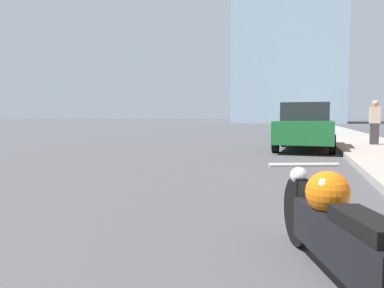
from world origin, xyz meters
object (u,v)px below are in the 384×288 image
Objects in this scene: pedestrian at (375,122)px; parked_car_white at (300,119)px; parked_car_black at (303,122)px; parked_car_yellow at (300,121)px; motorcycle at (341,232)px; parked_car_green at (305,127)px.

parked_car_white is at bearing 94.86° from pedestrian.
parked_car_black reaches higher than parked_car_yellow.
parked_car_green reaches higher than motorcycle.
pedestrian reaches higher than parked_car_green.
parked_car_white is (-0.48, 45.88, 0.48)m from motorcycle.
parked_car_green is 1.16× the size of parked_car_yellow.
parked_car_yellow is at bearing 93.68° from parked_car_green.
parked_car_green is at bearing -90.91° from parked_car_yellow.
pedestrian reaches higher than parked_car_black.
motorcycle is 0.60× the size of parked_car_yellow.
parked_car_white reaches higher than parked_car_black.
parked_car_white is 2.35× the size of pedestrian.
pedestrian reaches higher than parked_car_yellow.
parked_car_yellow is 2.37× the size of pedestrian.
motorcycle is 45.89m from parked_car_white.
pedestrian is at bearing 60.57° from motorcycle.
motorcycle is 12.85m from pedestrian.
parked_car_yellow is at bearing 97.04° from pedestrian.
parked_car_white is (-0.30, 23.43, 0.02)m from parked_car_black.
parked_car_green is 34.74m from parked_car_white.
parked_car_green reaches higher than parked_car_yellow.
parked_car_black is 1.12× the size of parked_car_white.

